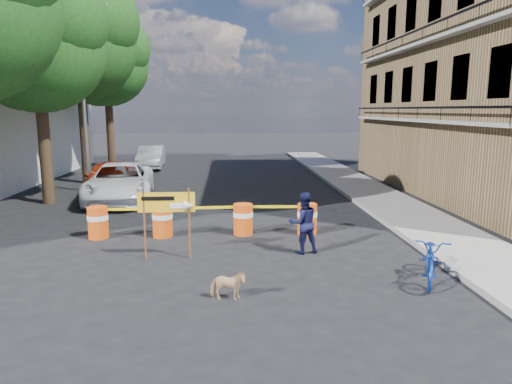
{
  "coord_description": "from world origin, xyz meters",
  "views": [
    {
      "loc": [
        0.07,
        -10.79,
        3.58
      ],
      "look_at": [
        0.89,
        1.77,
        1.3
      ],
      "focal_mm": 32.0,
      "sensor_mm": 36.0,
      "label": 1
    }
  ],
  "objects": [
    {
      "name": "sidewalk_east",
      "position": [
        6.2,
        6.0,
        0.07
      ],
      "size": [
        2.4,
        40.0,
        0.15
      ],
      "primitive_type": "cube",
      "color": "gray",
      "rests_on": "ground"
    },
    {
      "name": "sedan_silver",
      "position": [
        -4.57,
        17.6,
        0.69
      ],
      "size": [
        1.7,
        4.24,
        1.37
      ],
      "primitive_type": "imported",
      "rotation": [
        0.0,
        0.0,
        0.06
      ],
      "color": "silver",
      "rests_on": "ground"
    },
    {
      "name": "barrel_mid_right",
      "position": [
        0.53,
        2.05,
        0.47
      ],
      "size": [
        0.58,
        0.58,
        0.9
      ],
      "color": "#D84C0C",
      "rests_on": "ground"
    },
    {
      "name": "suv_white",
      "position": [
        -4.15,
        7.36,
        0.74
      ],
      "size": [
        3.09,
        5.58,
        1.48
      ],
      "primitive_type": "imported",
      "rotation": [
        0.0,
        0.0,
        0.12
      ],
      "color": "white",
      "rests_on": "ground"
    },
    {
      "name": "tree_mid_a",
      "position": [
        -6.74,
        7.0,
        6.01
      ],
      "size": [
        5.25,
        5.0,
        8.68
      ],
      "color": "#332316",
      "rests_on": "ground"
    },
    {
      "name": "dog",
      "position": [
        0.07,
        -2.59,
        0.29
      ],
      "size": [
        0.72,
        0.39,
        0.58
      ],
      "primitive_type": "imported",
      "rotation": [
        0.0,
        0.0,
        1.46
      ],
      "color": "tan",
      "rests_on": "ground"
    },
    {
      "name": "barrel_far_left",
      "position": [
        -3.56,
        1.94,
        0.47
      ],
      "size": [
        0.58,
        0.58,
        0.9
      ],
      "color": "#D84C0C",
      "rests_on": "ground"
    },
    {
      "name": "bicycle",
      "position": [
        4.35,
        -1.88,
        0.97
      ],
      "size": [
        1.03,
        1.2,
        1.93
      ],
      "primitive_type": "imported",
      "rotation": [
        0.0,
        0.0,
        -0.42
      ],
      "color": "navy",
      "rests_on": "ground"
    },
    {
      "name": "barrel_mid_left",
      "position": [
        -1.76,
        1.96,
        0.47
      ],
      "size": [
        0.58,
        0.58,
        0.9
      ],
      "color": "#D84C0C",
      "rests_on": "ground"
    },
    {
      "name": "tree_far",
      "position": [
        -6.74,
        17.0,
        6.22
      ],
      "size": [
        5.04,
        4.8,
        8.84
      ],
      "color": "#332316",
      "rests_on": "ground"
    },
    {
      "name": "ground",
      "position": [
        0.0,
        0.0,
        0.0
      ],
      "size": [
        120.0,
        120.0,
        0.0
      ],
      "primitive_type": "plane",
      "color": "black",
      "rests_on": "ground"
    },
    {
      "name": "barrel_far_right",
      "position": [
        2.39,
        1.97,
        0.47
      ],
      "size": [
        0.58,
        0.58,
        0.9
      ],
      "color": "#D84C0C",
      "rests_on": "ground"
    },
    {
      "name": "pedestrian",
      "position": [
        1.98,
        0.22,
        0.78
      ],
      "size": [
        0.86,
        0.73,
        1.57
      ],
      "primitive_type": "imported",
      "rotation": [
        0.0,
        0.0,
        3.34
      ],
      "color": "black",
      "rests_on": "ground"
    },
    {
      "name": "tree_mid_b",
      "position": [
        -6.73,
        12.0,
        6.71
      ],
      "size": [
        5.67,
        5.4,
        9.62
      ],
      "color": "#332316",
      "rests_on": "ground"
    },
    {
      "name": "streetlamp",
      "position": [
        -5.93,
        9.5,
        4.38
      ],
      "size": [
        1.25,
        0.18,
        8.0
      ],
      "color": "gray",
      "rests_on": "ground"
    },
    {
      "name": "detour_sign",
      "position": [
        -1.2,
        -0.04,
        1.27
      ],
      "size": [
        1.36,
        0.25,
        1.74
      ],
      "rotation": [
        0.0,
        0.0,
        -0.0
      ],
      "color": "#592D19",
      "rests_on": "ground"
    },
    {
      "name": "sedan_red",
      "position": [
        -4.8,
        8.36,
        0.75
      ],
      "size": [
        2.05,
        4.52,
        1.5
      ],
      "primitive_type": "imported",
      "rotation": [
        0.0,
        0.0,
        0.06
      ],
      "color": "#A4250D",
      "rests_on": "ground"
    }
  ]
}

